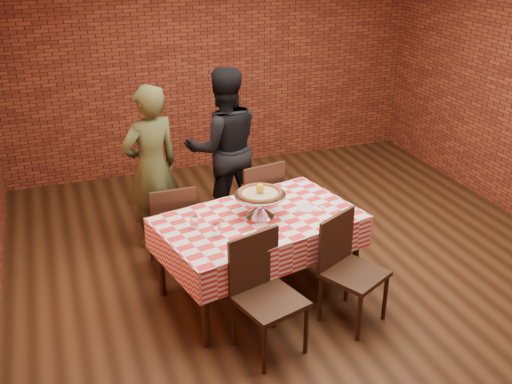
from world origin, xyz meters
TOP-DOWN VIEW (x-y plane):
  - ground at (0.00, 0.00)m, footprint 6.00×6.00m
  - back_wall at (0.00, 3.00)m, footprint 5.50×0.00m
  - table at (-0.54, -0.12)m, footprint 1.86×1.34m
  - tablecloth at (-0.54, -0.12)m, footprint 1.90×1.39m
  - pizza_stand at (-0.52, -0.09)m, footprint 0.51×0.51m
  - pizza at (-0.52, -0.09)m, footprint 0.44×0.44m
  - lemon at (-0.52, -0.09)m, footprint 0.08×0.08m
  - water_glass_left at (-0.97, -0.31)m, footprint 0.08×0.08m
  - water_glass_right at (-1.11, -0.12)m, footprint 0.08×0.08m
  - side_plate at (-0.09, -0.11)m, footprint 0.20×0.20m
  - sweetener_packet_a at (0.02, -0.18)m, footprint 0.06×0.05m
  - sweetener_packet_b at (0.07, -0.13)m, footprint 0.06×0.05m
  - condiment_caddy at (-0.52, 0.22)m, footprint 0.12×0.10m
  - chair_near_left at (-0.73, -0.90)m, footprint 0.57×0.57m
  - chair_near_right at (0.06, -0.78)m, footprint 0.60×0.60m
  - chair_far_left at (-1.17, 0.57)m, footprint 0.43×0.43m
  - chair_far_right at (-0.27, 0.76)m, footprint 0.53×0.53m
  - diner_olive at (-1.23, 1.11)m, footprint 0.72×0.59m
  - diner_black at (-0.40, 1.34)m, footprint 0.88×0.70m

SIDE VIEW (x-z plane):
  - ground at x=0.00m, z-range 0.00..0.00m
  - table at x=-0.54m, z-range 0.00..0.75m
  - chair_far_left at x=-1.17m, z-range 0.00..0.90m
  - chair_near_right at x=0.06m, z-range 0.00..0.93m
  - chair_far_right at x=-0.27m, z-range 0.00..0.94m
  - chair_near_left at x=-0.73m, z-range 0.00..0.94m
  - tablecloth at x=-0.54m, z-range 0.47..0.76m
  - sweetener_packet_a at x=0.02m, z-range 0.76..0.76m
  - sweetener_packet_b at x=0.07m, z-range 0.76..0.76m
  - side_plate at x=-0.09m, z-range 0.76..0.77m
  - water_glass_left at x=-0.97m, z-range 0.76..0.87m
  - water_glass_right at x=-1.11m, z-range 0.76..0.87m
  - condiment_caddy at x=-0.52m, z-range 0.76..0.91m
  - diner_olive at x=-1.23m, z-range 0.00..1.69m
  - pizza_stand at x=-0.52m, z-range 0.76..0.96m
  - diner_black at x=-0.40m, z-range 0.00..1.74m
  - pizza at x=-0.52m, z-range 0.95..0.98m
  - lemon at x=-0.52m, z-range 0.97..1.06m
  - back_wall at x=0.00m, z-range -1.30..4.20m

